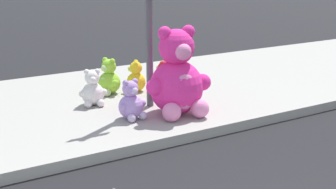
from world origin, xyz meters
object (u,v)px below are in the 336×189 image
(plush_white, at_px, (93,91))
(plush_lime, at_px, (108,80))
(plush_red, at_px, (163,79))
(plush_pink_large, at_px, (177,80))
(plush_lavender, at_px, (131,103))
(plush_yellow, at_px, (135,79))
(sign_pole, at_px, (149,0))

(plush_white, bearing_deg, plush_lime, 44.00)
(plush_red, distance_m, plush_lime, 0.97)
(plush_pink_large, bearing_deg, plush_lavender, 168.12)
(plush_pink_large, xyz_separation_m, plush_lavender, (-0.71, 0.15, -0.30))
(plush_yellow, xyz_separation_m, plush_white, (-0.99, -0.40, 0.01))
(plush_lavender, relative_size, plush_yellow, 1.07)
(plush_pink_large, distance_m, plush_lime, 1.69)
(plush_pink_large, bearing_deg, plush_white, 129.04)
(plush_pink_large, bearing_deg, plush_red, 67.86)
(plush_red, height_order, plush_white, plush_white)
(sign_pole, bearing_deg, plush_pink_large, -76.34)
(sign_pole, relative_size, plush_yellow, 5.69)
(plush_pink_large, height_order, plush_yellow, plush_pink_large)
(plush_lavender, relative_size, plush_lime, 0.94)
(sign_pole, height_order, plush_yellow, sign_pole)
(plush_pink_large, distance_m, plush_yellow, 1.55)
(plush_red, relative_size, plush_yellow, 1.01)
(plush_lime, distance_m, plush_yellow, 0.49)
(plush_white, bearing_deg, plush_yellow, 21.86)
(plush_red, relative_size, plush_lime, 0.89)
(plush_yellow, bearing_deg, plush_red, -32.19)
(sign_pole, height_order, plush_pink_large, sign_pole)
(plush_pink_large, xyz_separation_m, plush_lime, (-0.39, 1.62, -0.29))
(plush_yellow, relative_size, plush_white, 0.94)
(plush_pink_large, height_order, plush_lime, plush_pink_large)
(plush_lime, relative_size, plush_white, 1.07)
(plush_red, bearing_deg, plush_yellow, 147.81)
(plush_lime, bearing_deg, plush_white, -136.00)
(sign_pole, relative_size, plush_white, 5.35)
(plush_red, xyz_separation_m, plush_white, (-1.42, -0.13, 0.01))
(plush_lavender, distance_m, plush_lime, 1.50)
(plush_yellow, height_order, plush_white, plush_white)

